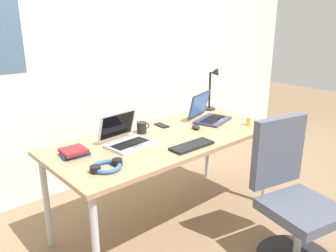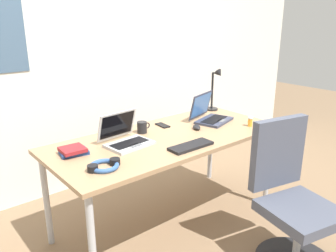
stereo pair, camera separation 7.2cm
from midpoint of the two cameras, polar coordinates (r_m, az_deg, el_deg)
ground_plane at (r=2.92m, az=0.73°, el=-15.50°), size 12.00×12.00×0.00m
wall_back at (r=3.36m, az=-11.78°, el=12.36°), size 6.00×0.13×2.60m
desk at (r=2.60m, az=0.79°, el=-2.87°), size 1.80×0.80×0.74m
desk_lamp at (r=3.26m, az=8.41°, el=5.92°), size 0.12×0.18×0.40m
laptop_mid_desk at (r=2.42m, az=-6.20°, el=-2.02°), size 0.33×0.30×0.22m
laptop_far_corner at (r=2.96m, az=7.66°, el=1.71°), size 0.38×0.35×0.23m
external_keyboard at (r=2.37m, az=4.68°, el=-3.32°), size 0.33×0.12×0.02m
computer_mouse at (r=2.74m, az=5.51°, el=-0.21°), size 0.09×0.11×0.03m
cell_phone at (r=2.82m, az=-0.18°, el=0.12°), size 0.08×0.14×0.01m
headphones at (r=2.08m, az=-9.58°, el=-6.50°), size 0.21×0.18×0.04m
pill_bottle at (r=2.89m, az=14.16°, el=0.74°), size 0.04×0.04×0.08m
book_stack at (r=2.32m, az=-14.57°, el=-4.02°), size 0.19×0.16×0.05m
coffee_mug at (r=2.65m, az=-3.52°, el=-0.22°), size 0.11×0.08×0.09m
office_chair at (r=2.47m, az=20.59°, el=-12.63°), size 0.53×0.58×0.97m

